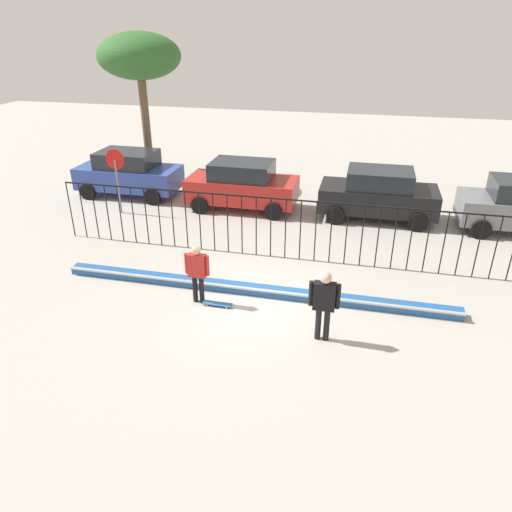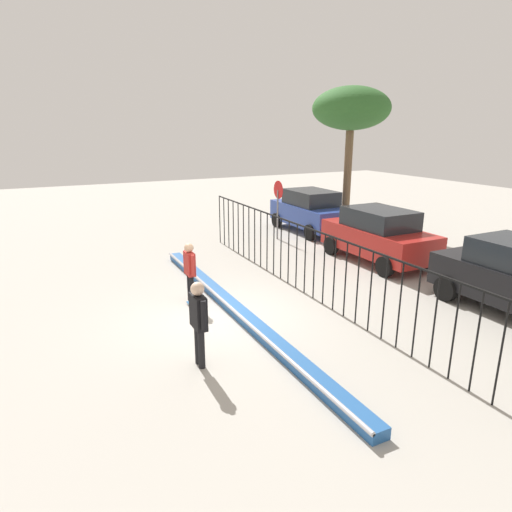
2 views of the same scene
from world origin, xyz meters
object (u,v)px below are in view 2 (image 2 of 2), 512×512
at_px(parked_car_blue, 310,210).
at_px(stop_sign, 278,202).
at_px(skateboarder, 190,267).
at_px(parked_car_red, 378,235).
at_px(skateboard, 194,306).
at_px(palm_tree_short, 351,110).
at_px(camera_operator, 199,316).

height_order(parked_car_blue, stop_sign, stop_sign).
relative_size(skateboarder, parked_car_blue, 0.39).
relative_size(parked_car_blue, parked_car_red, 1.00).
bearing_deg(skateboard, stop_sign, 151.97).
bearing_deg(stop_sign, skateboarder, -47.33).
relative_size(parked_car_red, stop_sign, 1.72).
xyz_separation_m(parked_car_blue, palm_tree_short, (0.09, 1.93, 4.42)).
bearing_deg(camera_operator, skateboarder, 29.66).
distance_m(skateboard, parked_car_blue, 10.08).
height_order(skateboarder, stop_sign, stop_sign).
xyz_separation_m(skateboard, parked_car_blue, (-6.34, 7.78, 0.91)).
relative_size(skateboarder, palm_tree_short, 0.26).
xyz_separation_m(parked_car_red, palm_tree_short, (-5.04, 2.42, 4.42)).
distance_m(skateboarder, parked_car_red, 7.23).
distance_m(skateboard, palm_tree_short, 12.72).
bearing_deg(skateboard, parked_car_blue, 146.11).
distance_m(parked_car_blue, parked_car_red, 5.15).
height_order(skateboarder, palm_tree_short, palm_tree_short).
bearing_deg(parked_car_blue, parked_car_red, -7.10).
bearing_deg(skateboarder, camera_operator, 12.26).
distance_m(skateboarder, camera_operator, 3.51).
bearing_deg(camera_operator, stop_sign, 7.56).
bearing_deg(camera_operator, skateboard, 28.56).
xyz_separation_m(skateboard, parked_car_red, (-1.22, 7.28, 0.91)).
bearing_deg(skateboard, skateboarder, -172.44).
bearing_deg(parked_car_red, skateboarder, -83.07).
relative_size(skateboarder, stop_sign, 0.66).
height_order(skateboard, parked_car_red, parked_car_red).
relative_size(camera_operator, parked_car_blue, 0.42).
height_order(skateboarder, parked_car_blue, parked_car_blue).
bearing_deg(skateboarder, skateboard, 18.22).
height_order(parked_car_red, palm_tree_short, palm_tree_short).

